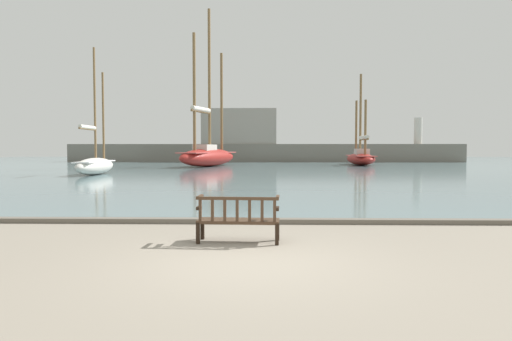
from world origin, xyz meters
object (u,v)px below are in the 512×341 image
object	(u,v)px
sailboat_nearest_starboard	(95,164)
sailboat_mid_starboard	(361,157)
park_bench	(238,219)
sailboat_far_port	(208,153)

from	to	relation	value
sailboat_nearest_starboard	sailboat_mid_starboard	distance (m)	27.55
park_bench	sailboat_far_port	size ratio (longest dim) A/B	0.11
sailboat_nearest_starboard	sailboat_far_port	world-z (taller)	sailboat_far_port
sailboat_nearest_starboard	sailboat_far_port	bearing A→B (deg)	66.71
sailboat_far_port	sailboat_mid_starboard	distance (m)	15.91
sailboat_nearest_starboard	park_bench	bearing A→B (deg)	-62.83
sailboat_nearest_starboard	sailboat_far_port	size ratio (longest dim) A/B	0.56
sailboat_nearest_starboard	sailboat_mid_starboard	world-z (taller)	sailboat_mid_starboard
park_bench	sailboat_nearest_starboard	bearing A→B (deg)	117.17
park_bench	sailboat_far_port	distance (m)	35.32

